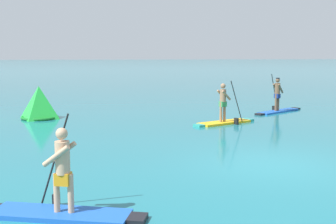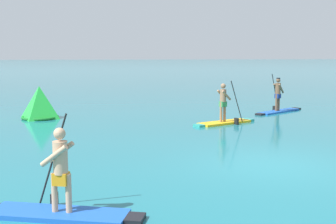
{
  "view_description": "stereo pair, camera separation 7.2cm",
  "coord_description": "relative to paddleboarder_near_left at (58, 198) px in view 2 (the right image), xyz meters",
  "views": [
    {
      "loc": [
        -4.75,
        -10.53,
        2.9
      ],
      "look_at": [
        -1.78,
        6.06,
        0.64
      ],
      "focal_mm": 46.34,
      "sensor_mm": 36.0,
      "label": 1
    },
    {
      "loc": [
        -4.68,
        -10.55,
        2.9
      ],
      "look_at": [
        -1.78,
        6.06,
        0.64
      ],
      "focal_mm": 46.34,
      "sensor_mm": 36.0,
      "label": 2
    }
  ],
  "objects": [
    {
      "name": "ground",
      "position": [
        5.33,
        2.83,
        -0.34
      ],
      "size": [
        440.0,
        440.0,
        0.0
      ],
      "primitive_type": "plane",
      "color": "#1E727F"
    },
    {
      "name": "paddleboarder_near_left",
      "position": [
        0.0,
        0.0,
        0.0
      ],
      "size": [
        3.11,
        1.5,
        1.86
      ],
      "rotation": [
        0.0,
        0.0,
        2.81
      ],
      "color": "blue",
      "rests_on": "ground"
    },
    {
      "name": "paddleboarder_mid_center",
      "position": [
        6.06,
        9.54,
        0.02
      ],
      "size": [
        2.94,
        1.69,
        1.88
      ],
      "rotation": [
        0.0,
        0.0,
        0.43
      ],
      "color": "yellow",
      "rests_on": "ground"
    },
    {
      "name": "paddleboarder_far_right",
      "position": [
        9.82,
        12.57,
        0.07
      ],
      "size": [
        3.19,
        2.23,
        1.96
      ],
      "rotation": [
        0.0,
        0.0,
        0.57
      ],
      "color": "blue",
      "rests_on": "ground"
    },
    {
      "name": "race_marker_buoy",
      "position": [
        -1.72,
        12.4,
        0.33
      ],
      "size": [
        1.82,
        1.82,
        1.47
      ],
      "color": "green",
      "rests_on": "ground"
    }
  ]
}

